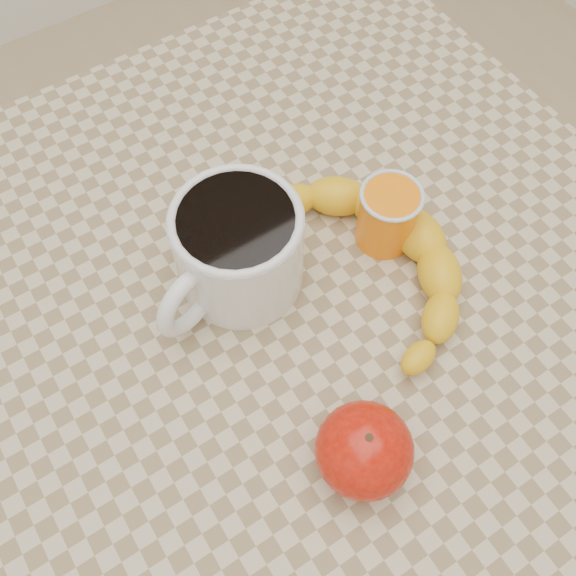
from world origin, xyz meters
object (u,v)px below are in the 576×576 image
table (288,334)px  apple (364,450)px  orange_juice_glass (388,215)px  coffee_mug (236,248)px  banana (366,260)px

table → apple: 0.21m
table → orange_juice_glass: 0.17m
orange_juice_glass → apple: (-0.16, -0.18, -0.00)m
coffee_mug → table: bearing=-57.8°
coffee_mug → banana: (0.11, -0.06, -0.03)m
orange_juice_glass → apple: size_ratio=0.77×
table → apple: apple is taller
coffee_mug → orange_juice_glass: (0.15, -0.04, -0.02)m
coffee_mug → banana: 0.13m
table → orange_juice_glass: orange_juice_glass is taller
table → coffee_mug: (-0.03, 0.04, 0.14)m
table → banana: banana is taller
orange_juice_glass → coffee_mug: bearing=166.0°
orange_juice_glass → banana: bearing=-150.2°
table → banana: (0.08, -0.02, 0.11)m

